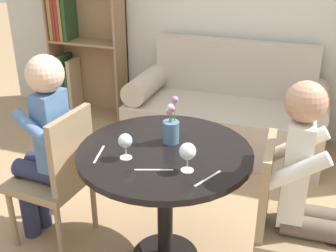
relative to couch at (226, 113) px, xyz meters
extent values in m
cylinder|color=black|center=(0.00, -1.63, 0.42)|extent=(0.95, 0.95, 0.03)
cylinder|color=black|center=(0.00, -1.63, 0.06)|extent=(0.09, 0.09, 0.69)
cube|color=#B7A893|center=(0.00, -0.05, -0.10)|extent=(1.72, 0.80, 0.42)
cube|color=#B7A893|center=(0.00, 0.27, 0.36)|extent=(1.50, 0.16, 0.50)
cylinder|color=#B7A893|center=(-0.75, -0.05, 0.22)|extent=(0.22, 0.72, 0.22)
cylinder|color=#B7A893|center=(0.75, -0.05, 0.22)|extent=(0.22, 0.72, 0.22)
cube|color=#93704C|center=(-1.53, 0.37, 0.48)|extent=(0.78, 0.02, 1.58)
cube|color=#93704C|center=(-1.92, 0.24, 0.48)|extent=(0.02, 0.28, 1.58)
cube|color=#93704C|center=(-1.15, 0.24, 0.48)|extent=(0.02, 0.28, 1.58)
cube|color=#93704C|center=(-1.53, 0.24, -0.30)|extent=(0.74, 0.28, 0.02)
cube|color=#93704C|center=(-1.53, 0.24, 0.48)|extent=(0.74, 0.28, 0.02)
cube|color=maroon|center=(-1.87, 0.23, -0.04)|extent=(0.05, 0.23, 0.51)
cube|color=#234723|center=(-1.81, 0.23, 0.02)|extent=(0.05, 0.23, 0.61)
cube|color=#234723|center=(-1.76, 0.23, -0.03)|extent=(0.03, 0.23, 0.51)
cube|color=tan|center=(-1.72, 0.23, 0.00)|extent=(0.04, 0.23, 0.57)
cube|color=olive|center=(-1.87, 0.23, 0.75)|extent=(0.04, 0.23, 0.53)
cube|color=maroon|center=(-1.83, 0.23, 0.75)|extent=(0.03, 0.23, 0.52)
cube|color=maroon|center=(-1.79, 0.23, 0.79)|extent=(0.04, 0.23, 0.60)
cube|color=olive|center=(-1.75, 0.23, 0.75)|extent=(0.03, 0.23, 0.52)
cube|color=#234723|center=(-1.71, 0.23, 0.74)|extent=(0.04, 0.23, 0.51)
cylinder|color=#937A56|center=(-0.90, -1.47, -0.11)|extent=(0.04, 0.04, 0.40)
cylinder|color=#937A56|center=(-0.93, -1.83, -0.11)|extent=(0.04, 0.04, 0.40)
cylinder|color=#937A56|center=(-0.55, -1.50, -0.11)|extent=(0.04, 0.04, 0.40)
cylinder|color=#937A56|center=(-0.58, -1.85, -0.11)|extent=(0.04, 0.04, 0.40)
cube|color=#937A56|center=(-0.74, -1.66, 0.11)|extent=(0.45, 0.45, 0.05)
cube|color=#937A56|center=(-0.55, -1.68, 0.36)|extent=(0.07, 0.38, 0.45)
cylinder|color=#937A56|center=(0.91, -1.47, -0.11)|extent=(0.04, 0.04, 0.40)
cylinder|color=#937A56|center=(0.55, -1.49, -0.11)|extent=(0.04, 0.04, 0.40)
cube|color=#937A56|center=(0.74, -1.66, 0.11)|extent=(0.44, 0.44, 0.05)
cube|color=#937A56|center=(0.55, -1.67, 0.36)|extent=(0.06, 0.38, 0.45)
cylinder|color=#282D47|center=(-0.89, -1.59, -0.09)|extent=(0.11, 0.11, 0.45)
cylinder|color=#282D47|center=(-0.90, -1.70, -0.09)|extent=(0.11, 0.11, 0.45)
cylinder|color=#282D47|center=(-0.78, -1.60, 0.19)|extent=(0.31, 0.13, 0.11)
cylinder|color=#282D47|center=(-0.79, -1.71, 0.19)|extent=(0.31, 0.13, 0.11)
cube|color=#4C709E|center=(-0.68, -1.66, 0.45)|extent=(0.14, 0.21, 0.51)
cylinder|color=#4C709E|center=(-0.67, -1.53, 0.52)|extent=(0.29, 0.09, 0.23)
cylinder|color=#4C709E|center=(-0.69, -1.80, 0.52)|extent=(0.29, 0.09, 0.23)
sphere|color=beige|center=(-0.68, -1.66, 0.80)|extent=(0.21, 0.21, 0.21)
cylinder|color=brown|center=(0.79, -1.71, 0.19)|extent=(0.31, 0.12, 0.11)
cylinder|color=brown|center=(0.79, -1.60, 0.19)|extent=(0.31, 0.12, 0.11)
cube|color=silver|center=(0.68, -1.66, 0.46)|extent=(0.13, 0.21, 0.53)
cylinder|color=silver|center=(0.69, -1.79, 0.54)|extent=(0.29, 0.08, 0.23)
cylinder|color=silver|center=(0.67, -1.52, 0.54)|extent=(0.29, 0.08, 0.23)
sphere|color=tan|center=(0.68, -1.66, 0.82)|extent=(0.19, 0.19, 0.19)
cylinder|color=white|center=(-0.16, -1.78, 0.44)|extent=(0.06, 0.06, 0.00)
cylinder|color=white|center=(-0.16, -1.78, 0.48)|extent=(0.01, 0.01, 0.07)
sphere|color=white|center=(-0.16, -1.78, 0.54)|extent=(0.07, 0.07, 0.07)
sphere|color=maroon|center=(-0.16, -1.78, 0.53)|extent=(0.05, 0.05, 0.05)
cylinder|color=white|center=(0.18, -1.79, 0.44)|extent=(0.06, 0.06, 0.00)
cylinder|color=white|center=(0.18, -1.79, 0.48)|extent=(0.01, 0.01, 0.07)
sphere|color=white|center=(0.18, -1.79, 0.55)|extent=(0.08, 0.08, 0.08)
sphere|color=maroon|center=(0.18, -1.79, 0.54)|extent=(0.06, 0.06, 0.06)
cylinder|color=slate|center=(0.00, -1.53, 0.50)|extent=(0.09, 0.09, 0.12)
cylinder|color=#4C7A42|center=(0.01, -1.51, 0.63)|extent=(0.01, 0.01, 0.13)
sphere|color=#9E70B2|center=(0.01, -1.51, 0.69)|extent=(0.04, 0.04, 0.04)
cylinder|color=#4C7A42|center=(0.00, -1.53, 0.61)|extent=(0.01, 0.01, 0.09)
sphere|color=silver|center=(0.00, -1.53, 0.65)|extent=(0.04, 0.04, 0.04)
cylinder|color=#4C7A42|center=(0.01, -1.53, 0.61)|extent=(0.01, 0.01, 0.08)
sphere|color=#D16684|center=(0.01, -1.53, 0.65)|extent=(0.04, 0.04, 0.04)
cylinder|color=#4C7A42|center=(-0.01, -1.54, 0.60)|extent=(0.01, 0.01, 0.06)
sphere|color=#D16684|center=(-0.01, -1.54, 0.63)|extent=(0.04, 0.04, 0.04)
cylinder|color=#4C7A42|center=(-0.01, -1.53, 0.60)|extent=(0.01, 0.01, 0.07)
sphere|color=silver|center=(-0.01, -1.53, 0.63)|extent=(0.04, 0.04, 0.04)
cube|color=silver|center=(-0.31, -1.79, 0.44)|extent=(0.05, 0.19, 0.00)
cube|color=silver|center=(0.02, -1.84, 0.44)|extent=(0.18, 0.07, 0.00)
cube|color=silver|center=(0.29, -1.83, 0.44)|extent=(0.09, 0.18, 0.00)
camera|label=1|loc=(0.69, -3.50, 1.51)|focal=45.00mm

